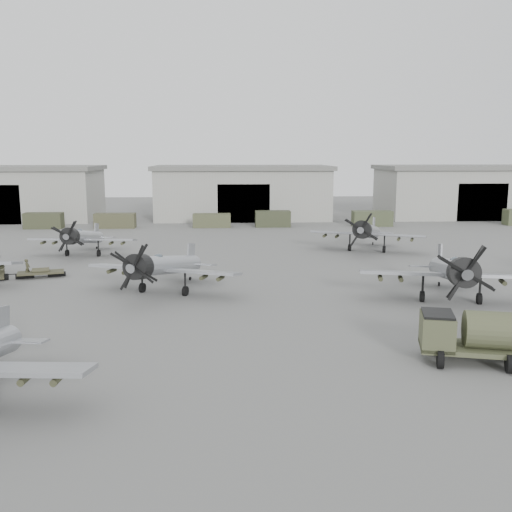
{
  "coord_description": "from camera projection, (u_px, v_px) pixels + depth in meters",
  "views": [
    {
      "loc": [
        -3.18,
        -33.29,
        10.62
      ],
      "look_at": [
        -0.58,
        11.83,
        2.5
      ],
      "focal_mm": 40.0,
      "sensor_mm": 36.0,
      "label": 1
    }
  ],
  "objects": [
    {
      "name": "hangar_right",
      "position": [
        465.0,
        191.0,
        97.04
      ],
      "size": [
        29.0,
        14.8,
        8.7
      ],
      "color": "#9B9B91",
      "rests_on": "ground"
    },
    {
      "name": "aircraft_mid_2",
      "position": [
        453.0,
        271.0,
        40.68
      ],
      "size": [
        13.23,
        11.91,
        5.26
      ],
      "rotation": [
        0.0,
        0.0,
        -0.22
      ],
      "color": "gray",
      "rests_on": "ground"
    },
    {
      "name": "ground",
      "position": [
        277.0,
        330.0,
        34.77
      ],
      "size": [
        220.0,
        220.0,
        0.0
      ],
      "primitive_type": "plane",
      "color": "#595957",
      "rests_on": "ground"
    },
    {
      "name": "aircraft_mid_1",
      "position": [
        162.0,
        266.0,
        43.35
      ],
      "size": [
        11.98,
        10.82,
        4.84
      ],
      "rotation": [
        0.0,
        0.0,
        -0.36
      ],
      "color": "#9EA1A6",
      "rests_on": "ground"
    },
    {
      "name": "support_truck_1",
      "position": [
        44.0,
        221.0,
        82.06
      ],
      "size": [
        5.34,
        2.2,
        2.26
      ],
      "primitive_type": "cube",
      "color": "#373B26",
      "rests_on": "ground"
    },
    {
      "name": "support_truck_4",
      "position": [
        273.0,
        219.0,
        83.93
      ],
      "size": [
        5.14,
        2.2,
        2.34
      ],
      "primitive_type": "cube",
      "color": "#343925",
      "rests_on": "ground"
    },
    {
      "name": "aircraft_far_0",
      "position": [
        82.0,
        237.0,
        59.55
      ],
      "size": [
        11.22,
        10.09,
        4.46
      ],
      "rotation": [
        0.0,
        0.0,
        -0.1
      ],
      "color": "#9EA1A7",
      "rests_on": "ground"
    },
    {
      "name": "aircraft_far_1",
      "position": [
        367.0,
        231.0,
        62.21
      ],
      "size": [
        12.29,
        11.12,
        4.99
      ],
      "rotation": [
        0.0,
        0.0,
        -0.39
      ],
      "color": "#95979E",
      "rests_on": "ground"
    },
    {
      "name": "ground_crew",
      "position": [
        27.0,
        268.0,
        49.31
      ],
      "size": [
        0.46,
        0.64,
        1.67
      ],
      "primitive_type": "imported",
      "rotation": [
        0.0,
        0.0,
        1.47
      ],
      "color": "#3A3926",
      "rests_on": "ground"
    },
    {
      "name": "tug_trailer",
      "position": [
        11.0,
        274.0,
        48.77
      ],
      "size": [
        6.71,
        2.99,
        1.33
      ],
      "rotation": [
        0.0,
        0.0,
        0.27
      ],
      "color": "#3A3826",
      "rests_on": "ground"
    },
    {
      "name": "support_truck_2",
      "position": [
        115.0,
        221.0,
        82.65
      ],
      "size": [
        5.8,
        2.2,
        2.13
      ],
      "primitive_type": "cube",
      "color": "#42422B",
      "rests_on": "ground"
    },
    {
      "name": "hangar_center",
      "position": [
        242.0,
        192.0,
        94.88
      ],
      "size": [
        29.0,
        14.8,
        8.7
      ],
      "color": "#9B9B91",
      "rests_on": "ground"
    },
    {
      "name": "support_truck_3",
      "position": [
        212.0,
        220.0,
        83.45
      ],
      "size": [
        5.5,
        2.2,
        1.98
      ],
      "primitive_type": "cube",
      "color": "#464930",
      "rests_on": "ground"
    },
    {
      "name": "hangar_left",
      "position": [
        9.0,
        193.0,
        92.73
      ],
      "size": [
        29.0,
        14.8,
        8.7
      ],
      "color": "#9B9B91",
      "rests_on": "ground"
    },
    {
      "name": "fuel_tanker",
      "position": [
        491.0,
        334.0,
        29.0
      ],
      "size": [
        7.49,
        4.07,
        2.75
      ],
      "rotation": [
        0.0,
        0.0,
        -0.26
      ],
      "color": "#464A30",
      "rests_on": "ground"
    },
    {
      "name": "support_truck_5",
      "position": [
        372.0,
        218.0,
        84.78
      ],
      "size": [
        5.84,
        2.2,
        2.26
      ],
      "primitive_type": "cube",
      "color": "#3E452D",
      "rests_on": "ground"
    }
  ]
}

